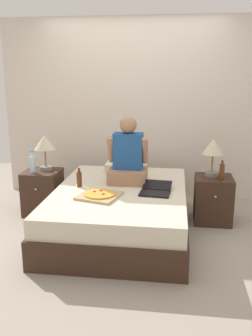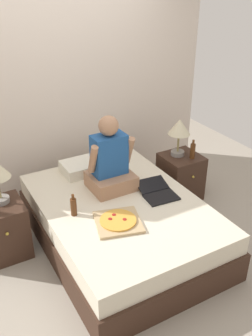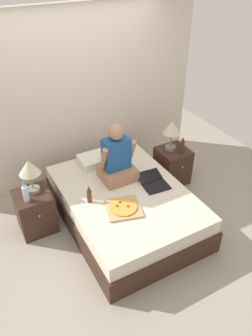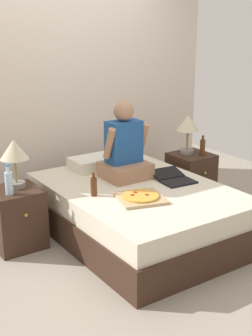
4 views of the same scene
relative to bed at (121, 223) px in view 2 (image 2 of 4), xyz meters
name	(u,v)px [view 2 (image 2 of 4)]	position (x,y,z in m)	size (l,w,h in m)	color
ground_plane	(121,243)	(0.00, 0.00, -0.25)	(5.77, 5.77, 0.00)	#9E9384
wall_back	(63,91)	(0.00, 1.39, 1.00)	(3.77, 0.12, 2.50)	beige
bed	(121,223)	(0.00, 0.00, 0.00)	(1.49, 2.06, 0.50)	#382319
nightstand_left	(3,230)	(-1.07, 0.43, 0.03)	(0.44, 0.47, 0.56)	#382319
nightstand_right	(180,177)	(1.07, 0.43, 0.03)	(0.44, 0.47, 0.56)	#382319
lamp_on_right_nightstand	(179,129)	(1.04, 0.48, 0.64)	(0.26, 0.26, 0.45)	gray
beer_bottle	(193,151)	(1.14, 0.33, 0.41)	(0.06, 0.06, 0.23)	#512D14
pillow	(86,166)	(-0.03, 0.75, 0.31)	(0.52, 0.34, 0.12)	silver
person_seated	(110,163)	(0.05, 0.30, 0.54)	(0.47, 0.40, 0.78)	#A37556
laptop	(158,193)	(0.40, -0.07, 0.28)	(0.35, 0.44, 0.07)	black
pizza_box	(118,221)	(-0.18, -0.29, 0.27)	(0.49, 0.49, 0.05)	tan
beer_bottle_on_bed	(74,207)	(-0.47, 0.03, 0.35)	(0.06, 0.06, 0.22)	#4C2811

